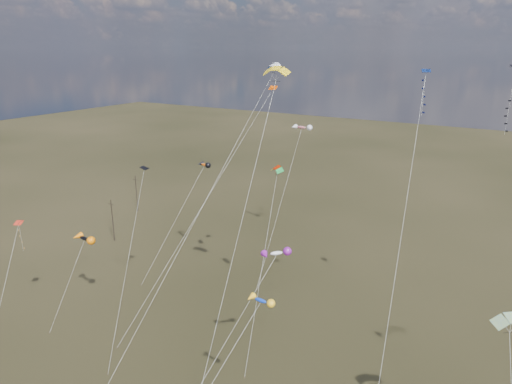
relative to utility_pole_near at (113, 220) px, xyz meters
The scene contains 15 objects.
utility_pole_near is the anchor object (origin of this frame).
utility_pole_far 16.12m from the utility_pole_near, 119.74° to the left, with size 1.40×0.20×8.00m.
diamond_navy_tall 60.00m from the utility_pole_near, 10.07° to the right, with size 2.64×18.17×32.48m.
diamond_black_mid 31.20m from the utility_pole_near, 35.10° to the right, with size 5.37×13.25×20.24m.
diamond_red_low 28.05m from the utility_pole_near, 64.67° to the right, with size 4.32×9.31×14.14m.
diamond_orange_center 37.78m from the utility_pole_near, 16.90° to the right, with size 11.66×18.51×29.97m.
parafoil_yellow 50.09m from the utility_pole_near, 15.71° to the right, with size 3.12×19.78×33.04m.
parafoil_blue_white 48.26m from the utility_pole_near, 13.05° to the right, with size 8.43×24.18×33.17m.
parafoil_striped 68.23m from the utility_pole_near, 17.44° to the right, with size 4.69×9.54×16.77m.
parafoil_tricolor 41.57m from the utility_pole_near, ahead, with size 4.16×13.41×21.07m.
novelty_black_orange 24.54m from the utility_pole_near, 49.55° to the right, with size 3.31×7.38×11.13m.
novelty_orange_black 25.27m from the utility_pole_near, ahead, with size 6.55×10.83×17.93m.
novelty_white_purple 50.06m from the utility_pole_near, 23.50° to the right, with size 5.85×14.86×16.54m.
novelty_redwhite_stripe 38.40m from the utility_pole_near, 24.75° to the left, with size 3.73×16.66×22.41m.
novelty_blue_yellow 54.15m from the utility_pole_near, 28.82° to the right, with size 5.89×12.84×15.26m.
Camera 1 is at (24.94, -23.50, 34.36)m, focal length 32.00 mm.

